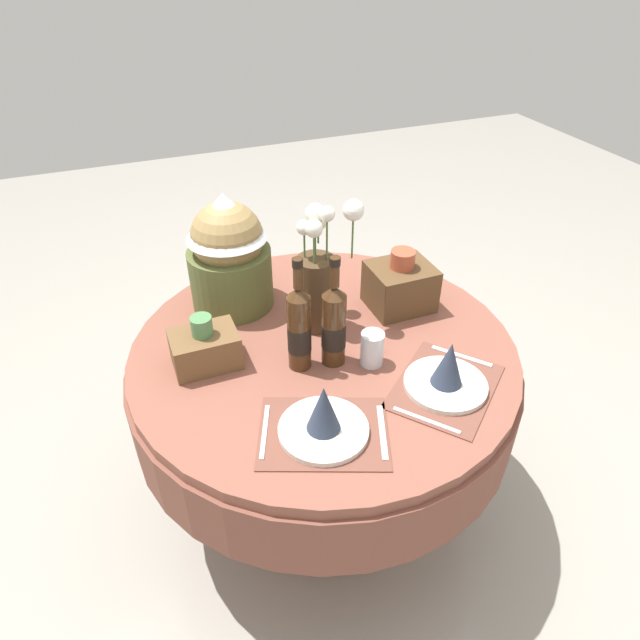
# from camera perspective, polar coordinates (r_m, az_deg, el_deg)

# --- Properties ---
(ground) EXTENTS (8.00, 8.00, 0.00)m
(ground) POSITION_cam_1_polar(r_m,az_deg,el_deg) (2.31, 0.29, -16.93)
(ground) COLOR #9E998E
(dining_table) EXTENTS (1.24, 1.24, 0.73)m
(dining_table) POSITION_cam_1_polar(r_m,az_deg,el_deg) (1.89, 0.34, -6.28)
(dining_table) COLOR brown
(dining_table) RESTS_ON ground
(place_setting_left) EXTENTS (0.41, 0.37, 0.16)m
(place_setting_left) POSITION_cam_1_polar(r_m,az_deg,el_deg) (1.48, 0.36, -10.10)
(place_setting_left) COLOR brown
(place_setting_left) RESTS_ON dining_table
(place_setting_right) EXTENTS (0.43, 0.42, 0.16)m
(place_setting_right) POSITION_cam_1_polar(r_m,az_deg,el_deg) (1.65, 12.72, -5.45)
(place_setting_right) COLOR brown
(place_setting_right) RESTS_ON dining_table
(flower_vase) EXTENTS (0.20, 0.19, 0.44)m
(flower_vase) POSITION_cam_1_polar(r_m,az_deg,el_deg) (1.78, -0.23, 4.37)
(flower_vase) COLOR #47331E
(flower_vase) RESTS_ON dining_table
(wine_bottle_left) EXTENTS (0.07, 0.07, 0.36)m
(wine_bottle_left) POSITION_cam_1_polar(r_m,az_deg,el_deg) (1.65, 1.45, -0.49)
(wine_bottle_left) COLOR #422814
(wine_bottle_left) RESTS_ON dining_table
(wine_bottle_right) EXTENTS (0.07, 0.07, 0.37)m
(wine_bottle_right) POSITION_cam_1_polar(r_m,az_deg,el_deg) (1.63, -2.12, -0.83)
(wine_bottle_right) COLOR #422814
(wine_bottle_right) RESTS_ON dining_table
(tumbler_near_left) EXTENTS (0.07, 0.07, 0.11)m
(tumbler_near_left) POSITION_cam_1_polar(r_m,az_deg,el_deg) (1.70, 5.29, -2.89)
(tumbler_near_left) COLOR silver
(tumbler_near_left) RESTS_ON dining_table
(gift_tub_back_left) EXTENTS (0.28, 0.28, 0.41)m
(gift_tub_back_left) POSITION_cam_1_polar(r_m,az_deg,el_deg) (1.90, -9.27, 7.17)
(gift_tub_back_left) COLOR #566033
(gift_tub_back_left) RESTS_ON dining_table
(woven_basket_side_left) EXTENTS (0.20, 0.14, 0.17)m
(woven_basket_side_left) POSITION_cam_1_polar(r_m,az_deg,el_deg) (1.72, -11.56, -2.73)
(woven_basket_side_left) COLOR brown
(woven_basket_side_left) RESTS_ON dining_table
(woven_basket_side_right) EXTENTS (0.21, 0.18, 0.22)m
(woven_basket_side_right) POSITION_cam_1_polar(r_m,az_deg,el_deg) (1.94, 8.11, 3.53)
(woven_basket_side_right) COLOR brown
(woven_basket_side_right) RESTS_ON dining_table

